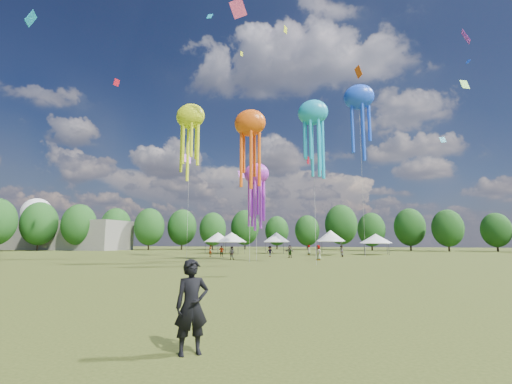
# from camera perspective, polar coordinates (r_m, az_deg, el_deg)

# --- Properties ---
(ground) EXTENTS (300.00, 300.00, 0.00)m
(ground) POSITION_cam_1_polar(r_m,az_deg,el_deg) (14.58, -28.51, -16.08)
(ground) COLOR #384416
(ground) RESTS_ON ground
(observer_main) EXTENTS (0.83, 0.80, 1.92)m
(observer_main) POSITION_cam_1_polar(r_m,az_deg,el_deg) (7.84, -10.29, -17.60)
(observer_main) COLOR black
(observer_main) RESTS_ON ground
(spectator_near) EXTENTS (0.84, 0.66, 1.68)m
(spectator_near) POSITION_cam_1_polar(r_m,az_deg,el_deg) (46.01, -3.95, -9.78)
(spectator_near) COLOR gray
(spectator_near) RESTS_ON ground
(spectators_far) EXTENTS (20.30, 20.38, 1.88)m
(spectators_far) POSITION_cam_1_polar(r_m,az_deg,el_deg) (54.21, 4.87, -9.47)
(spectators_far) COLOR gray
(spectators_far) RESTS_ON ground
(festival_tents) EXTENTS (36.01, 10.86, 4.29)m
(festival_tents) POSITION_cam_1_polar(r_m,az_deg,el_deg) (67.93, 3.92, -7.27)
(festival_tents) COLOR #47474C
(festival_tents) RESTS_ON ground
(show_kites) EXTENTS (29.01, 25.00, 28.04)m
(show_kites) POSITION_cam_1_polar(r_m,az_deg,el_deg) (51.37, 4.73, 10.19)
(show_kites) COLOR #FF5C0F
(show_kites) RESTS_ON ground
(small_kites) EXTENTS (76.27, 57.58, 45.46)m
(small_kites) POSITION_cam_1_polar(r_m,az_deg,el_deg) (59.23, 3.37, 21.06)
(small_kites) COLOR #FF5C0F
(small_kites) RESTS_ON ground
(treeline) EXTENTS (201.57, 95.24, 13.43)m
(treeline) POSITION_cam_1_polar(r_m,az_deg,el_deg) (74.33, 5.37, -4.68)
(treeline) COLOR #38281C
(treeline) RESTS_ON ground
(hangar) EXTENTS (40.00, 12.00, 8.00)m
(hangar) POSITION_cam_1_polar(r_m,az_deg,el_deg) (116.23, -28.93, -6.17)
(hangar) COLOR gray
(hangar) RESTS_ON ground
(radome) EXTENTS (9.00, 9.00, 16.00)m
(radome) POSITION_cam_1_polar(r_m,az_deg,el_deg) (132.17, -31.85, -3.46)
(radome) COLOR white
(radome) RESTS_ON ground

